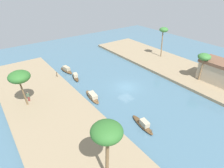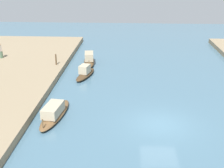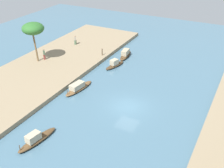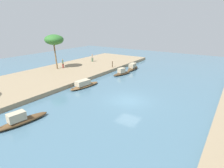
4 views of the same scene
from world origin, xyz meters
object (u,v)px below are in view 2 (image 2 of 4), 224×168
Objects in this scene: sampan_foreground at (85,73)px; mooring_post at (56,59)px; person_by_mooring at (1,52)px; sampan_open_hull at (54,113)px; sampan_with_tall_canopy at (89,60)px.

sampan_foreground is 3.62× the size of mooring_post.
mooring_post is at bearing -142.77° from person_by_mooring.
mooring_post is at bearing -160.59° from sampan_open_hull.
sampan_with_tall_canopy is at bearing -164.04° from sampan_foreground.
person_by_mooring is (0.17, -9.49, 0.73)m from sampan_with_tall_canopy.
person_by_mooring reaches higher than mooring_post.
sampan_with_tall_canopy reaches higher than sampan_foreground.
person_by_mooring is 6.80m from mooring_post.
sampan_foreground reaches higher than sampan_open_hull.
mooring_post is (-10.26, -2.23, 0.70)m from sampan_open_hull.
mooring_post is (2.08, 6.47, -0.09)m from person_by_mooring.
sampan_with_tall_canopy reaches higher than sampan_open_hull.
sampan_foreground is 2.58× the size of person_by_mooring.
sampan_open_hull is 1.11× the size of sampan_with_tall_canopy.
sampan_with_tall_canopy is 3.81m from mooring_post.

